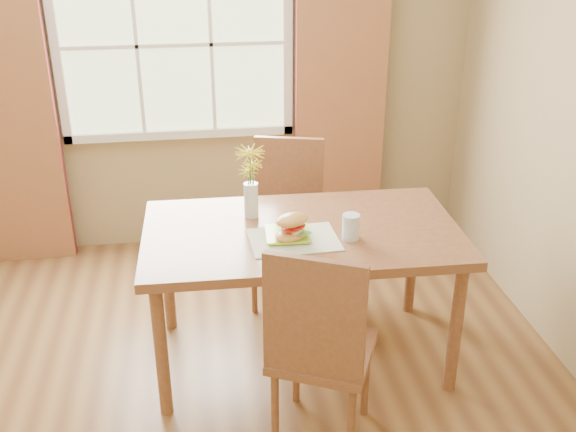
{
  "coord_description": "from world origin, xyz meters",
  "views": [
    {
      "loc": [
        0.09,
        -2.83,
        2.4
      ],
      "look_at": [
        0.55,
        0.27,
        0.92
      ],
      "focal_mm": 42.0,
      "sensor_mm": 36.0,
      "label": 1
    }
  ],
  "objects_px": {
    "flower_vase": "(251,175)",
    "dining_table": "(302,243)",
    "chair_near": "(319,344)",
    "chair_far": "(287,214)",
    "water_glass": "(351,227)",
    "croissant_sandwich": "(292,227)"
  },
  "relations": [
    {
      "from": "water_glass",
      "to": "dining_table",
      "type": "bearing_deg",
      "value": 148.12
    },
    {
      "from": "chair_far",
      "to": "water_glass",
      "type": "height_order",
      "value": "chair_far"
    },
    {
      "from": "chair_near",
      "to": "chair_far",
      "type": "xyz_separation_m",
      "value": [
        0.06,
        1.41,
        -0.01
      ]
    },
    {
      "from": "chair_near",
      "to": "flower_vase",
      "type": "height_order",
      "value": "flower_vase"
    },
    {
      "from": "chair_near",
      "to": "water_glass",
      "type": "xyz_separation_m",
      "value": [
        0.27,
        0.56,
        0.29
      ]
    },
    {
      "from": "chair_far",
      "to": "water_glass",
      "type": "distance_m",
      "value": 0.93
    },
    {
      "from": "dining_table",
      "to": "flower_vase",
      "type": "height_order",
      "value": "flower_vase"
    },
    {
      "from": "chair_far",
      "to": "dining_table",
      "type": "bearing_deg",
      "value": -76.79
    },
    {
      "from": "chair_near",
      "to": "chair_far",
      "type": "relative_size",
      "value": 1.02
    },
    {
      "from": "dining_table",
      "to": "chair_near",
      "type": "bearing_deg",
      "value": -91.97
    },
    {
      "from": "water_glass",
      "to": "flower_vase",
      "type": "height_order",
      "value": "flower_vase"
    },
    {
      "from": "chair_far",
      "to": "flower_vase",
      "type": "xyz_separation_m",
      "value": [
        -0.27,
        -0.51,
        0.48
      ]
    },
    {
      "from": "chair_near",
      "to": "chair_far",
      "type": "bearing_deg",
      "value": 112.34
    },
    {
      "from": "flower_vase",
      "to": "chair_near",
      "type": "bearing_deg",
      "value": -76.88
    },
    {
      "from": "dining_table",
      "to": "croissant_sandwich",
      "type": "distance_m",
      "value": 0.23
    },
    {
      "from": "dining_table",
      "to": "chair_far",
      "type": "xyz_separation_m",
      "value": [
        0.02,
        0.71,
        -0.15
      ]
    },
    {
      "from": "chair_near",
      "to": "chair_far",
      "type": "distance_m",
      "value": 1.41
    },
    {
      "from": "chair_near",
      "to": "chair_far",
      "type": "height_order",
      "value": "chair_near"
    },
    {
      "from": "flower_vase",
      "to": "dining_table",
      "type": "bearing_deg",
      "value": -38.24
    },
    {
      "from": "dining_table",
      "to": "croissant_sandwich",
      "type": "bearing_deg",
      "value": -117.75
    },
    {
      "from": "chair_far",
      "to": "croissant_sandwich",
      "type": "distance_m",
      "value": 0.91
    },
    {
      "from": "dining_table",
      "to": "flower_vase",
      "type": "distance_m",
      "value": 0.46
    }
  ]
}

